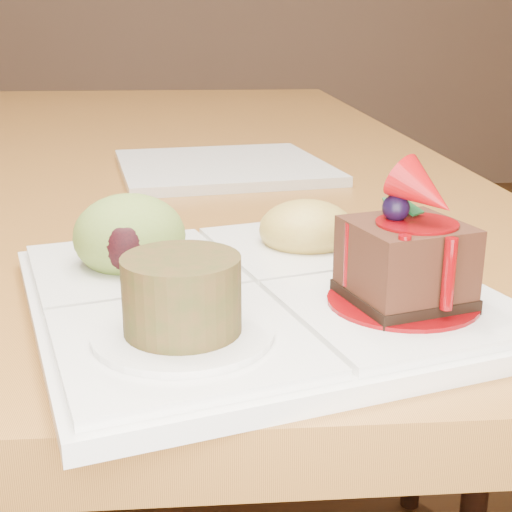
{
  "coord_description": "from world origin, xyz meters",
  "views": [
    {
      "loc": [
        0.16,
        -1.19,
        0.93
      ],
      "look_at": [
        0.19,
        -0.75,
        0.79
      ],
      "focal_mm": 50.0,
      "sensor_mm": 36.0,
      "label": 1
    }
  ],
  "objects": [
    {
      "name": "dining_table",
      "position": [
        0.0,
        0.0,
        0.68
      ],
      "size": [
        1.0,
        1.8,
        0.75
      ],
      "color": "#A16729",
      "rests_on": "ground"
    },
    {
      "name": "sampler_plate",
      "position": [
        0.19,
        -0.75,
        0.77
      ],
      "size": [
        0.35,
        0.35,
        0.11
      ],
      "rotation": [
        0.0,
        0.0,
        0.29
      ],
      "color": "silver",
      "rests_on": "dining_table"
    },
    {
      "name": "second_plate",
      "position": [
        0.18,
        -0.29,
        0.76
      ],
      "size": [
        0.29,
        0.29,
        0.01
      ],
      "primitive_type": "cube",
      "rotation": [
        0.0,
        0.0,
        0.17
      ],
      "color": "silver",
      "rests_on": "dining_table"
    }
  ]
}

